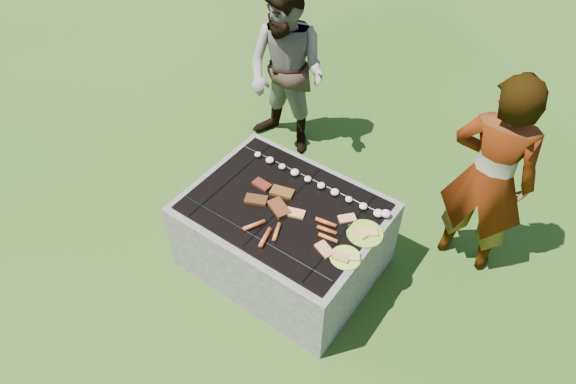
% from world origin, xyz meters
% --- Properties ---
extents(lawn, '(60.00, 60.00, 0.00)m').
position_xyz_m(lawn, '(0.00, 0.00, 0.00)').
color(lawn, '#1E4411').
rests_on(lawn, ground).
extents(fire_pit, '(1.30, 1.00, 0.62)m').
position_xyz_m(fire_pit, '(0.00, 0.00, 0.28)').
color(fire_pit, gray).
rests_on(fire_pit, ground).
extents(mushrooms, '(1.10, 0.09, 0.04)m').
position_xyz_m(mushrooms, '(0.15, 0.29, 0.63)').
color(mushrooms, white).
rests_on(mushrooms, fire_pit).
extents(pork_slabs, '(0.39, 0.29, 0.02)m').
position_xyz_m(pork_slabs, '(-0.10, 0.00, 0.62)').
color(pork_slabs, maroon).
rests_on(pork_slabs, fire_pit).
extents(sausages, '(0.55, 0.43, 0.03)m').
position_xyz_m(sausages, '(0.17, -0.16, 0.63)').
color(sausages, '#F34428').
rests_on(sausages, fire_pit).
extents(bread_on_grate, '(0.46, 0.42, 0.02)m').
position_xyz_m(bread_on_grate, '(0.30, -0.02, 0.62)').
color(bread_on_grate, tan).
rests_on(bread_on_grate, fire_pit).
extents(plate_far, '(0.27, 0.27, 0.03)m').
position_xyz_m(plate_far, '(0.56, 0.11, 0.61)').
color(plate_far, '#BCD833').
rests_on(plate_far, fire_pit).
extents(plate_near, '(0.24, 0.24, 0.03)m').
position_xyz_m(plate_near, '(0.56, -0.13, 0.61)').
color(plate_near, '#EDFF3C').
rests_on(plate_near, fire_pit).
extents(cook, '(0.60, 0.41, 1.58)m').
position_xyz_m(cook, '(1.05, 0.85, 0.79)').
color(cook, '#A49A89').
rests_on(cook, ground).
extents(bystander, '(0.75, 0.59, 1.52)m').
position_xyz_m(bystander, '(-0.79, 1.13, 0.76)').
color(bystander, gray).
rests_on(bystander, ground).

